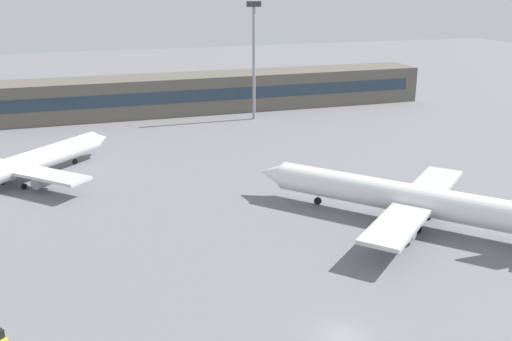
{
  "coord_description": "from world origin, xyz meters",
  "views": [
    {
      "loc": [
        -21.52,
        -40.96,
        30.88
      ],
      "look_at": [
        4.53,
        40.0,
        3.0
      ],
      "focal_mm": 40.76,
      "sensor_mm": 36.0,
      "label": 1
    }
  ],
  "objects": [
    {
      "name": "ground_plane",
      "position": [
        0.0,
        40.0,
        0.0
      ],
      "size": [
        400.0,
        400.0,
        0.0
      ],
      "primitive_type": "plane",
      "color": "slate"
    },
    {
      "name": "airplane_near",
      "position": [
        19.59,
        21.34,
        3.41
      ],
      "size": [
        33.13,
        36.01,
        11.2
      ],
      "color": "white",
      "rests_on": "ground_plane"
    },
    {
      "name": "floodlight_tower_west",
      "position": [
        18.79,
        85.88,
        15.3
      ],
      "size": [
        3.2,
        0.8,
        26.54
      ],
      "color": "gray",
      "rests_on": "ground_plane"
    },
    {
      "name": "airplane_mid",
      "position": [
        -30.05,
        54.02,
        2.99
      ],
      "size": [
        30.53,
        30.22,
        9.82
      ],
      "color": "white",
      "rests_on": "ground_plane"
    },
    {
      "name": "terminal_building",
      "position": [
        0.0,
        98.51,
        4.5
      ],
      "size": [
        132.74,
        12.13,
        9.0
      ],
      "color": "#5B564C",
      "rests_on": "ground_plane"
    }
  ]
}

